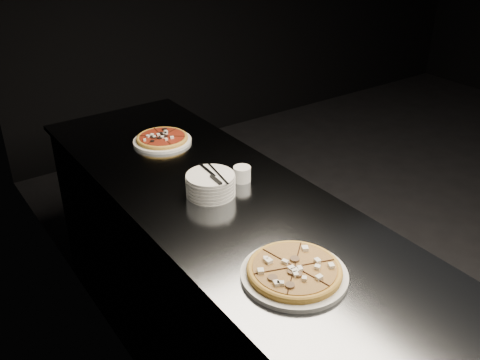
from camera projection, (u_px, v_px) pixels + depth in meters
wall_left at (134, 108)px, 1.70m from camera, size 0.02×5.00×2.80m
counter at (232, 293)px, 2.34m from camera, size 0.74×2.44×0.92m
pizza_mushroom at (294, 271)px, 1.70m from camera, size 0.39×0.39×0.04m
pizza_tomato at (162, 139)px, 2.62m from camera, size 0.33×0.33×0.03m
plate_stack at (211, 184)px, 2.16m from camera, size 0.20×0.20×0.09m
cutlery at (214, 175)px, 2.13m from camera, size 0.09×0.21×0.01m
ramekin at (242, 174)px, 2.26m from camera, size 0.07×0.07×0.07m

